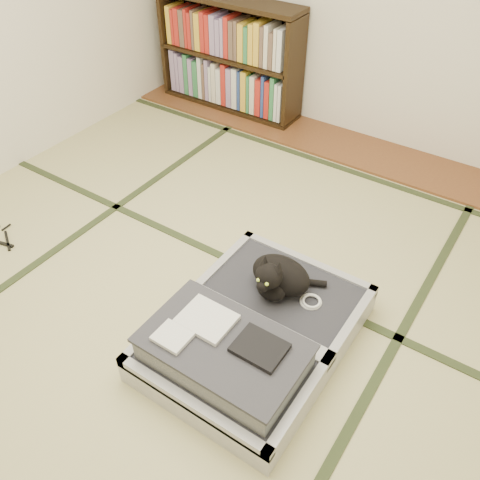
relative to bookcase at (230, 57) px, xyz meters
The scene contains 8 objects.
floor 2.44m from the bookcase, 59.62° to the right, with size 4.50×4.50×0.00m, color #CAC287.
wood_strip 1.29m from the bookcase, ahead, with size 4.00×0.50×0.02m, color brown.
room_shell 2.60m from the bookcase, 59.62° to the right, with size 4.50×4.50×4.50m.
tatami_borders 2.04m from the bookcase, 52.40° to the right, with size 4.00×4.50×0.01m.
bookcase is the anchor object (origin of this frame).
suitcase 2.71m from the bookcase, 53.11° to the right, with size 0.82×1.10×0.32m.
cat 2.46m from the bookcase, 49.43° to the right, with size 0.37×0.37×0.30m.
cable_coil 2.57m from the bookcase, 45.94° to the right, with size 0.11×0.11×0.03m.
Camera 1 is at (1.24, -1.42, 2.10)m, focal length 38.00 mm.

